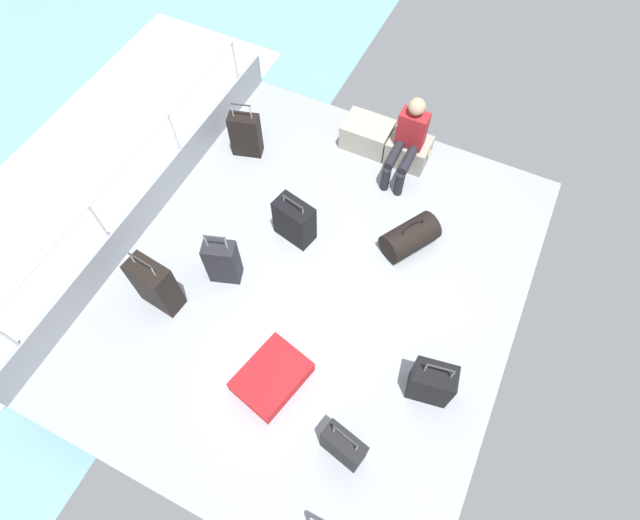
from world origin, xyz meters
name	(u,v)px	position (x,y,z in m)	size (l,w,h in m)	color
ground_plane	(316,282)	(0.00, 0.00, -0.03)	(4.40, 5.20, 0.06)	gray
gunwale_port	(152,201)	(-2.17, 0.00, 0.23)	(0.06, 5.20, 0.45)	gray
railing_port	(137,171)	(-2.17, 0.00, 0.78)	(0.04, 4.20, 1.02)	silver
sea_wake	(76,189)	(-3.60, 0.00, -0.34)	(12.00, 12.00, 0.01)	#6B99A8
cargo_crate_0	(367,134)	(-0.30, 2.14, 0.18)	(0.65, 0.45, 0.36)	#9E9989
cargo_crate_1	(408,150)	(0.28, 2.11, 0.18)	(0.55, 0.40, 0.36)	gray
passenger_seated	(408,139)	(0.28, 1.93, 0.55)	(0.34, 0.66, 1.06)	maroon
suitcase_0	(295,221)	(-0.49, 0.45, 0.28)	(0.50, 0.35, 0.66)	black
suitcase_1	(431,383)	(1.55, -0.64, 0.28)	(0.44, 0.32, 0.74)	black
suitcase_2	(223,262)	(-0.94, -0.38, 0.31)	(0.39, 0.31, 0.82)	black
suitcase_3	(246,135)	(-1.65, 1.34, 0.31)	(0.42, 0.29, 0.82)	black
suitcase_4	(155,285)	(-1.41, -0.94, 0.36)	(0.48, 0.29, 0.89)	black
suitcase_5	(343,446)	(1.02, -1.54, 0.27)	(0.43, 0.27, 0.75)	black
suitcase_6	(272,377)	(0.10, -1.22, 0.10)	(0.69, 0.82, 0.20)	red
duffel_bag	(410,237)	(0.77, 0.89, 0.18)	(0.63, 0.73, 0.51)	black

